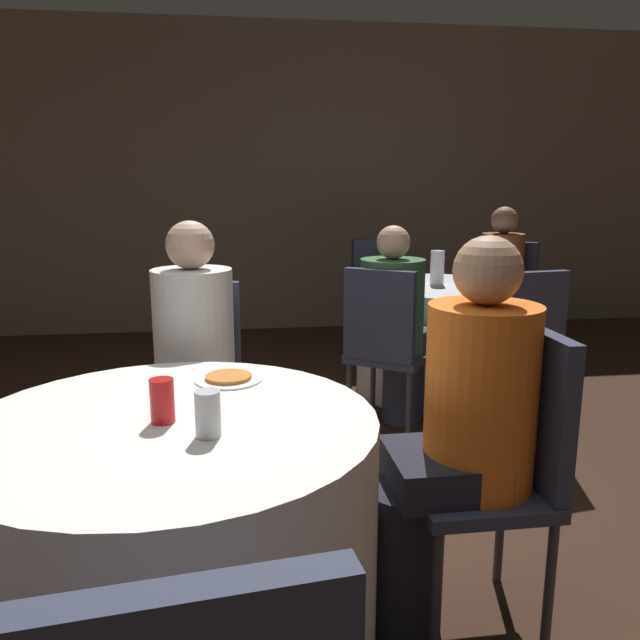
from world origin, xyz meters
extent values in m
plane|color=#382319|center=(0.00, 0.00, 0.00)|extent=(16.00, 16.00, 0.00)
cube|color=#7A6B5B|center=(0.00, 4.19, 1.40)|extent=(16.00, 0.06, 2.80)
cylinder|color=white|center=(-0.03, -0.09, 0.36)|extent=(1.16, 1.16, 0.72)
cylinder|color=silver|center=(1.47, 2.15, 0.36)|extent=(1.05, 1.05, 0.72)
cube|color=#2D3347|center=(0.87, -0.08, 0.45)|extent=(0.40, 0.40, 0.04)
cube|color=#2D3347|center=(1.05, -0.08, 0.70)|extent=(0.05, 0.38, 0.47)
cylinder|color=#333338|center=(0.71, -0.25, 0.21)|extent=(0.03, 0.03, 0.43)
cylinder|color=#333338|center=(0.70, 0.09, 0.21)|extent=(0.03, 0.03, 0.43)
cylinder|color=#333338|center=(1.05, -0.25, 0.21)|extent=(0.03, 0.03, 0.43)
cylinder|color=#333338|center=(1.04, 0.09, 0.21)|extent=(0.03, 0.03, 0.43)
cube|color=#2D3347|center=(-0.01, 0.81, 0.45)|extent=(0.40, 0.40, 0.04)
cube|color=#2D3347|center=(-0.01, 0.99, 0.70)|extent=(0.38, 0.05, 0.47)
cylinder|color=#333338|center=(0.15, 0.64, 0.21)|extent=(0.03, 0.03, 0.43)
cylinder|color=#333338|center=(-0.19, 0.64, 0.21)|extent=(0.03, 0.03, 0.43)
cylinder|color=#333338|center=(0.16, 0.98, 0.21)|extent=(0.03, 0.03, 0.43)
cylinder|color=#333338|center=(-0.18, 0.98, 0.21)|extent=(0.03, 0.03, 0.43)
cube|color=#2D3347|center=(1.60, 1.31, 0.45)|extent=(0.46, 0.46, 0.04)
cube|color=#2D3347|center=(1.63, 1.13, 0.70)|extent=(0.38, 0.11, 0.47)
cylinder|color=#333338|center=(1.41, 1.45, 0.21)|extent=(0.03, 0.03, 0.43)
cylinder|color=#333338|center=(1.74, 1.50, 0.21)|extent=(0.03, 0.03, 0.43)
cylinder|color=#333338|center=(1.46, 1.12, 0.21)|extent=(0.03, 0.03, 0.43)
cylinder|color=#333338|center=(1.79, 1.17, 0.21)|extent=(0.03, 0.03, 0.43)
cube|color=#2D3347|center=(1.30, 2.97, 0.45)|extent=(0.47, 0.47, 0.04)
cube|color=#2D3347|center=(1.27, 3.15, 0.70)|extent=(0.38, 0.12, 0.47)
cylinder|color=#333338|center=(1.50, 2.84, 0.21)|extent=(0.03, 0.03, 0.43)
cylinder|color=#333338|center=(1.17, 2.77, 0.21)|extent=(0.03, 0.03, 0.43)
cylinder|color=#333338|center=(1.44, 3.18, 0.21)|extent=(0.03, 0.03, 0.43)
cylinder|color=#333338|center=(1.10, 3.11, 0.21)|extent=(0.03, 0.03, 0.43)
cube|color=#2D3347|center=(0.99, 1.45, 0.45)|extent=(0.56, 0.56, 0.04)
cube|color=#2D3347|center=(0.89, 1.30, 0.70)|extent=(0.34, 0.26, 0.47)
cylinder|color=#333338|center=(0.95, 1.69, 0.21)|extent=(0.03, 0.03, 0.43)
cylinder|color=#333338|center=(1.22, 1.49, 0.21)|extent=(0.03, 0.03, 0.43)
cylinder|color=#333338|center=(0.75, 1.41, 0.21)|extent=(0.03, 0.03, 0.43)
cylinder|color=#333338|center=(1.03, 1.22, 0.21)|extent=(0.03, 0.03, 0.43)
cube|color=#2D3347|center=(2.13, 2.67, 0.45)|extent=(0.56, 0.56, 0.04)
cube|color=#2D3347|center=(2.28, 2.78, 0.70)|extent=(0.28, 0.33, 0.47)
cylinder|color=#333338|center=(2.11, 2.43, 0.21)|extent=(0.03, 0.03, 0.43)
cylinder|color=#333338|center=(1.90, 2.70, 0.21)|extent=(0.03, 0.03, 0.43)
cylinder|color=#333338|center=(2.37, 2.64, 0.21)|extent=(0.03, 0.03, 0.43)
cylinder|color=#333338|center=(2.16, 2.91, 0.21)|extent=(0.03, 0.03, 0.43)
cylinder|color=#4C4238|center=(-0.02, 0.59, 0.23)|extent=(0.24, 0.24, 0.47)
cube|color=#4C4238|center=(-0.02, 0.70, 0.52)|extent=(0.32, 0.32, 0.12)
cylinder|color=white|center=(-0.01, 0.81, 0.74)|extent=(0.33, 0.33, 0.56)
sphere|color=#DBB293|center=(-0.01, 0.81, 1.12)|extent=(0.20, 0.20, 0.20)
cylinder|color=#33384C|center=(1.11, 1.63, 0.23)|extent=(0.24, 0.24, 0.47)
cube|color=#33384C|center=(1.05, 1.54, 0.52)|extent=(0.45, 0.45, 0.12)
cylinder|color=#38663D|center=(0.99, 1.45, 0.72)|extent=(0.35, 0.35, 0.51)
sphere|color=#DBB293|center=(0.99, 1.45, 1.06)|extent=(0.18, 0.18, 0.18)
cylinder|color=black|center=(0.65, -0.08, 0.23)|extent=(0.24, 0.24, 0.47)
cube|color=black|center=(0.76, -0.08, 0.52)|extent=(0.32, 0.31, 0.12)
cylinder|color=orange|center=(0.87, -0.08, 0.74)|extent=(0.33, 0.33, 0.55)
sphere|color=tan|center=(0.87, -0.08, 1.12)|extent=(0.20, 0.20, 0.20)
cylinder|color=#282828|center=(1.96, 2.53, 0.23)|extent=(0.24, 0.24, 0.47)
cube|color=#282828|center=(2.05, 2.60, 0.52)|extent=(0.44, 0.43, 0.12)
cylinder|color=brown|center=(2.13, 2.67, 0.74)|extent=(0.31, 0.31, 0.54)
sphere|color=#997056|center=(2.13, 2.67, 1.11)|extent=(0.20, 0.20, 0.20)
cylinder|color=white|center=(0.13, 0.25, 0.72)|extent=(0.22, 0.22, 0.01)
cylinder|color=orange|center=(0.13, 0.25, 0.73)|extent=(0.15, 0.15, 0.01)
cylinder|color=silver|center=(0.09, -0.22, 0.78)|extent=(0.07, 0.07, 0.12)
cylinder|color=red|center=(-0.04, -0.10, 0.78)|extent=(0.07, 0.07, 0.12)
cylinder|color=white|center=(1.46, 2.15, 0.83)|extent=(0.09, 0.09, 0.22)
camera|label=1|loc=(0.17, -1.75, 1.35)|focal=35.00mm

